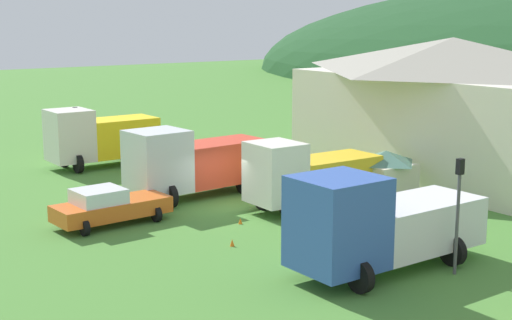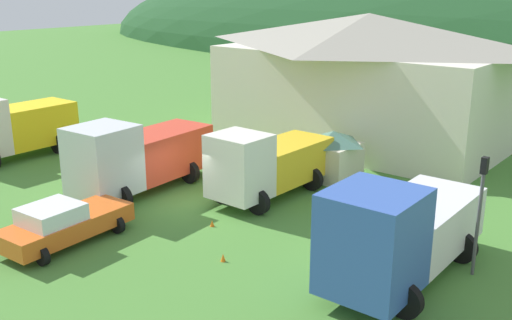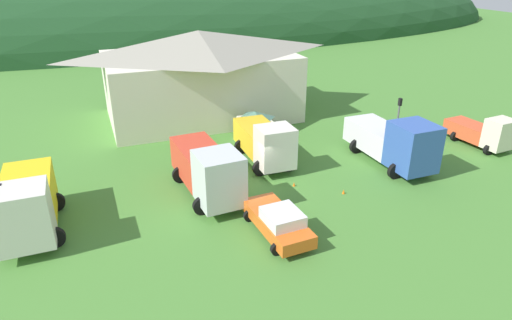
{
  "view_description": "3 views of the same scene",
  "coord_description": "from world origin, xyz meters",
  "views": [
    {
      "loc": [
        28.11,
        -18.46,
        8.88
      ],
      "look_at": [
        -2.25,
        3.08,
        1.65
      ],
      "focal_mm": 51.79,
      "sensor_mm": 36.0,
      "label": 1
    },
    {
      "loc": [
        17.71,
        -17.11,
        9.46
      ],
      "look_at": [
        0.37,
        4.26,
        1.2
      ],
      "focal_mm": 41.48,
      "sensor_mm": 36.0,
      "label": 2
    },
    {
      "loc": [
        -9.14,
        -24.05,
        13.5
      ],
      "look_at": [
        0.71,
        1.5,
        1.05
      ],
      "focal_mm": 31.33,
      "sensor_mm": 36.0,
      "label": 3
    }
  ],
  "objects": [
    {
      "name": "play_shed_cream",
      "position": [
        2.85,
        7.28,
        1.26
      ],
      "size": [
        2.44,
        2.66,
        2.45
      ],
      "color": "beige",
      "rests_on": "ground"
    },
    {
      "name": "heavy_rig_striped",
      "position": [
        1.98,
        2.99,
        1.65
      ],
      "size": [
        3.23,
        6.67,
        3.33
      ],
      "rotation": [
        0.0,
        0.0,
        -1.59
      ],
      "color": "silver",
      "rests_on": "ground"
    },
    {
      "name": "traffic_cone_mid_row",
      "position": [
        4.82,
        -3.08,
        0.0
      ],
      "size": [
        0.36,
        0.36,
        0.58
      ],
      "primitive_type": "cone",
      "color": "orange",
      "rests_on": "ground"
    },
    {
      "name": "box_truck_blue",
      "position": [
        10.25,
        -0.63,
        1.8
      ],
      "size": [
        3.44,
        7.75,
        3.69
      ],
      "rotation": [
        0.0,
        0.0,
        -1.56
      ],
      "color": "#3356AD",
      "rests_on": "ground"
    },
    {
      "name": "tow_truck_silver",
      "position": [
        -3.1,
        -0.27,
        1.82
      ],
      "size": [
        3.53,
        7.52,
        3.57
      ],
      "rotation": [
        0.0,
        0.0,
        -1.51
      ],
      "color": "silver",
      "rests_on": "ground"
    },
    {
      "name": "service_pickup_orange",
      "position": [
        -0.82,
        -5.74,
        0.83
      ],
      "size": [
        2.58,
        5.15,
        1.66
      ],
      "rotation": [
        0.0,
        0.0,
        -1.51
      ],
      "color": "orange",
      "rests_on": "ground"
    },
    {
      "name": "traffic_cone_near_pickup",
      "position": [
        2.37,
        -1.03,
        0.0
      ],
      "size": [
        0.36,
        0.36,
        0.51
      ],
      "primitive_type": "cone",
      "color": "orange",
      "rests_on": "ground"
    },
    {
      "name": "ground_plane",
      "position": [
        0.0,
        0.0,
        0.0
      ],
      "size": [
        200.0,
        200.0,
        0.0
      ],
      "primitive_type": "plane",
      "color": "#477F33"
    },
    {
      "name": "depot_building",
      "position": [
        0.44,
        14.75,
        4.0
      ],
      "size": [
        17.6,
        10.88,
        7.76
      ],
      "color": "silver",
      "rests_on": "ground"
    },
    {
      "name": "traffic_light_east",
      "position": [
        12.03,
        1.52,
        2.54
      ],
      "size": [
        0.2,
        0.32,
        4.14
      ],
      "color": "#4C4C51",
      "rests_on": "ground"
    },
    {
      "name": "flatbed_truck_yellow",
      "position": [
        -13.0,
        -0.92,
        1.85
      ],
      "size": [
        3.36,
        6.54,
        3.57
      ],
      "rotation": [
        0.0,
        0.0,
        -1.56
      ],
      "color": "silver",
      "rests_on": "ground"
    }
  ]
}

